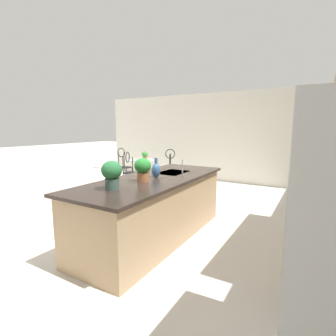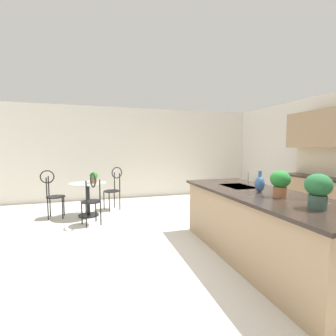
{
  "view_description": "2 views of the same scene",
  "coord_description": "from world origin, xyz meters",
  "px_view_note": "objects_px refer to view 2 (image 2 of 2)",
  "views": [
    {
      "loc": [
        3.37,
        2.9,
        1.64
      ],
      "look_at": [
        -1.08,
        0.27,
        0.83
      ],
      "focal_mm": 27.39,
      "sensor_mm": 36.0,
      "label": 1
    },
    {
      "loc": [
        2.89,
        -1.23,
        1.51
      ],
      "look_at": [
        -1.55,
        0.1,
        1.11
      ],
      "focal_mm": 25.1,
      "sensor_mm": 36.0,
      "label": 2
    }
  ],
  "objects_px": {
    "chair_near_window": "(92,196)",
    "bistro_table": "(88,196)",
    "chair_by_island": "(53,192)",
    "chair_toward_desk": "(114,186)",
    "potted_plant_counter_far": "(318,189)",
    "potted_plant_on_table": "(94,177)",
    "vase_on_counter": "(260,184)",
    "potted_plant_counter_near": "(280,182)"
  },
  "relations": [
    {
      "from": "chair_near_window",
      "to": "bistro_table",
      "type": "bearing_deg",
      "value": -172.25
    },
    {
      "from": "bistro_table",
      "to": "chair_near_window",
      "type": "distance_m",
      "value": 0.72
    },
    {
      "from": "bistro_table",
      "to": "chair_toward_desk",
      "type": "distance_m",
      "value": 0.73
    },
    {
      "from": "chair_by_island",
      "to": "chair_near_window",
      "type": "bearing_deg",
      "value": 47.14
    },
    {
      "from": "chair_near_window",
      "to": "potted_plant_counter_far",
      "type": "distance_m",
      "value": 3.73
    },
    {
      "from": "chair_by_island",
      "to": "potted_plant_counter_far",
      "type": "xyz_separation_m",
      "value": [
        3.74,
        2.99,
        0.54
      ]
    },
    {
      "from": "potted_plant_counter_far",
      "to": "bistro_table",
      "type": "bearing_deg",
      "value": -148.31
    },
    {
      "from": "potted_plant_on_table",
      "to": "potted_plant_counter_far",
      "type": "distance_m",
      "value": 4.23
    },
    {
      "from": "potted_plant_counter_near",
      "to": "chair_toward_desk",
      "type": "bearing_deg",
      "value": -153.99
    },
    {
      "from": "bistro_table",
      "to": "chair_by_island",
      "type": "height_order",
      "value": "chair_by_island"
    },
    {
      "from": "chair_near_window",
      "to": "chair_toward_desk",
      "type": "height_order",
      "value": "same"
    },
    {
      "from": "chair_near_window",
      "to": "vase_on_counter",
      "type": "height_order",
      "value": "vase_on_counter"
    },
    {
      "from": "chair_near_window",
      "to": "chair_toward_desk",
      "type": "distance_m",
      "value": 1.23
    },
    {
      "from": "potted_plant_counter_far",
      "to": "potted_plant_on_table",
      "type": "bearing_deg",
      "value": -149.58
    },
    {
      "from": "bistro_table",
      "to": "chair_toward_desk",
      "type": "height_order",
      "value": "chair_toward_desk"
    },
    {
      "from": "chair_toward_desk",
      "to": "potted_plant_counter_near",
      "type": "distance_m",
      "value": 3.99
    },
    {
      "from": "chair_near_window",
      "to": "chair_by_island",
      "type": "height_order",
      "value": "same"
    },
    {
      "from": "potted_plant_counter_near",
      "to": "potted_plant_counter_far",
      "type": "bearing_deg",
      "value": -4.99
    },
    {
      "from": "chair_near_window",
      "to": "vase_on_counter",
      "type": "bearing_deg",
      "value": 46.73
    },
    {
      "from": "bistro_table",
      "to": "chair_near_window",
      "type": "xyz_separation_m",
      "value": [
        0.7,
        0.1,
        0.13
      ]
    },
    {
      "from": "chair_toward_desk",
      "to": "vase_on_counter",
      "type": "height_order",
      "value": "vase_on_counter"
    },
    {
      "from": "vase_on_counter",
      "to": "chair_toward_desk",
      "type": "bearing_deg",
      "value": -151.79
    },
    {
      "from": "chair_near_window",
      "to": "potted_plant_on_table",
      "type": "height_order",
      "value": "chair_near_window"
    },
    {
      "from": "potted_plant_counter_near",
      "to": "vase_on_counter",
      "type": "relative_size",
      "value": 1.12
    },
    {
      "from": "potted_plant_counter_far",
      "to": "vase_on_counter",
      "type": "height_order",
      "value": "potted_plant_counter_far"
    },
    {
      "from": "chair_toward_desk",
      "to": "potted_plant_counter_near",
      "type": "height_order",
      "value": "potted_plant_counter_near"
    },
    {
      "from": "chair_by_island",
      "to": "potted_plant_on_table",
      "type": "distance_m",
      "value": 0.91
    },
    {
      "from": "chair_by_island",
      "to": "chair_toward_desk",
      "type": "bearing_deg",
      "value": 105.67
    },
    {
      "from": "chair_near_window",
      "to": "chair_toward_desk",
      "type": "xyz_separation_m",
      "value": [
        -1.12,
        0.49,
        0.0
      ]
    },
    {
      "from": "chair_toward_desk",
      "to": "vase_on_counter",
      "type": "xyz_separation_m",
      "value": [
        3.2,
        1.72,
        0.46
      ]
    },
    {
      "from": "bistro_table",
      "to": "potted_plant_on_table",
      "type": "relative_size",
      "value": 3.25
    },
    {
      "from": "chair_toward_desk",
      "to": "potted_plant_counter_near",
      "type": "relative_size",
      "value": 3.23
    },
    {
      "from": "bistro_table",
      "to": "potted_plant_counter_far",
      "type": "relative_size",
      "value": 2.32
    },
    {
      "from": "potted_plant_on_table",
      "to": "chair_toward_desk",
      "type": "bearing_deg",
      "value": 135.82
    },
    {
      "from": "chair_near_window",
      "to": "potted_plant_counter_near",
      "type": "height_order",
      "value": "potted_plant_counter_near"
    },
    {
      "from": "chair_near_window",
      "to": "vase_on_counter",
      "type": "xyz_separation_m",
      "value": [
        2.08,
        2.21,
        0.46
      ]
    },
    {
      "from": "potted_plant_counter_near",
      "to": "potted_plant_counter_far",
      "type": "xyz_separation_m",
      "value": [
        0.55,
        -0.05,
        0.01
      ]
    },
    {
      "from": "chair_near_window",
      "to": "chair_toward_desk",
      "type": "bearing_deg",
      "value": 156.43
    },
    {
      "from": "chair_by_island",
      "to": "potted_plant_counter_near",
      "type": "distance_m",
      "value": 4.44
    },
    {
      "from": "potted_plant_on_table",
      "to": "potted_plant_counter_far",
      "type": "bearing_deg",
      "value": 30.42
    },
    {
      "from": "potted_plant_counter_far",
      "to": "vase_on_counter",
      "type": "distance_m",
      "value": 0.9
    },
    {
      "from": "bistro_table",
      "to": "potted_plant_counter_near",
      "type": "relative_size",
      "value": 2.48
    }
  ]
}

